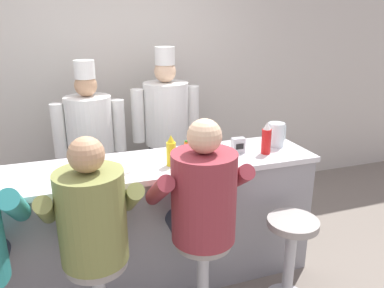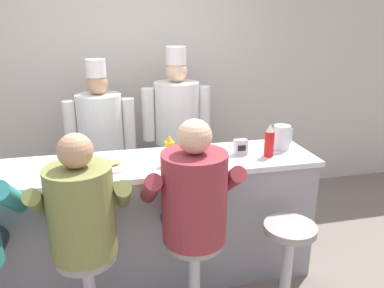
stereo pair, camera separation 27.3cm
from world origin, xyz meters
name	(u,v)px [view 1 (the left image)]	position (x,y,z in m)	size (l,w,h in m)	color
wall_back	(110,83)	(0.00, 1.76, 1.35)	(10.00, 0.06, 2.70)	beige
diner_counter	(144,224)	(0.00, 0.30, 0.49)	(2.62, 0.60, 0.99)	gray
ketchup_bottle_red	(266,139)	(0.96, 0.21, 1.10)	(0.07, 0.07, 0.25)	red
mustard_bottle_yellow	(171,151)	(0.20, 0.21, 1.09)	(0.07, 0.07, 0.22)	yellow
hot_sauce_bottle_orange	(186,151)	(0.33, 0.25, 1.06)	(0.03, 0.03, 0.16)	orange
water_pitcher_clear	(276,135)	(1.12, 0.34, 1.08)	(0.16, 0.13, 0.19)	silver
breakfast_plate	(113,168)	(-0.20, 0.25, 1.00)	(0.27, 0.27, 0.05)	white
coffee_mug_white	(200,149)	(0.48, 0.37, 1.03)	(0.13, 0.09, 0.08)	white
napkin_dispenser_chrome	(238,145)	(0.76, 0.29, 1.05)	(0.10, 0.06, 0.12)	silver
diner_seated_olive	(92,223)	(-0.40, -0.23, 0.88)	(0.58, 0.57, 1.40)	#B2B5BA
diner_seated_maroon	(202,202)	(0.27, -0.23, 0.90)	(0.61, 0.60, 1.44)	#B2B5BA
empty_stool_round	(291,247)	(0.93, -0.26, 0.45)	(0.35, 0.35, 0.66)	#B2B5BA
cook_in_whites_near	(91,143)	(-0.28, 1.19, 0.90)	(0.64, 0.41, 1.64)	#232328
cook_in_whites_far	(166,128)	(0.45, 1.27, 0.95)	(0.68, 0.43, 1.73)	#232328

